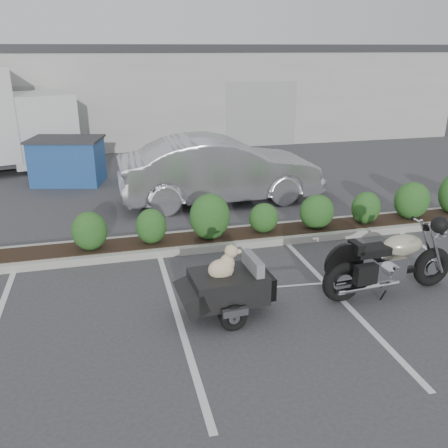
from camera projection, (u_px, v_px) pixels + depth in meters
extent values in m
plane|color=#38383A|center=(259.00, 289.00, 8.13)|extent=(90.00, 90.00, 0.00)
cube|color=#9E9E93|center=(272.00, 234.00, 10.34)|extent=(12.00, 1.00, 0.15)
cube|color=#9EA099|center=(150.00, 89.00, 22.87)|extent=(26.00, 10.00, 4.00)
torus|color=black|center=(342.00, 281.00, 7.66)|extent=(0.72, 0.22, 0.71)
torus|color=black|center=(432.00, 267.00, 8.16)|extent=(0.72, 0.22, 0.71)
cylinder|color=silver|center=(342.00, 281.00, 7.66)|extent=(0.30, 0.15, 0.30)
cylinder|color=silver|center=(432.00, 267.00, 8.16)|extent=(0.26, 0.12, 0.25)
cylinder|color=silver|center=(436.00, 249.00, 7.91)|extent=(0.46, 0.08, 0.94)
cylinder|color=silver|center=(427.00, 244.00, 8.09)|extent=(0.46, 0.08, 0.94)
cylinder|color=silver|center=(427.00, 225.00, 7.81)|extent=(0.08, 0.74, 0.04)
cylinder|color=silver|center=(440.00, 233.00, 7.95)|extent=(0.14, 0.20, 0.19)
sphere|color=black|center=(440.00, 225.00, 7.47)|extent=(0.29, 0.29, 0.28)
cube|color=silver|center=(385.00, 266.00, 7.83)|extent=(0.60, 0.40, 0.36)
cube|color=black|center=(390.00, 272.00, 7.91)|extent=(0.96, 0.17, 0.08)
ellipsoid|color=#B2AD8F|center=(403.00, 245.00, 7.79)|extent=(0.72, 0.44, 0.35)
cube|color=black|center=(371.00, 251.00, 7.63)|extent=(0.60, 0.35, 0.13)
cube|color=black|center=(356.00, 247.00, 7.51)|extent=(0.15, 0.33, 0.17)
cylinder|color=silver|center=(368.00, 287.00, 7.62)|extent=(1.12, 0.16, 0.10)
cylinder|color=silver|center=(355.00, 277.00, 7.96)|extent=(1.12, 0.16, 0.10)
cube|color=black|center=(366.00, 274.00, 7.37)|extent=(0.37, 0.17, 0.32)
cube|color=black|center=(228.00, 286.00, 7.22)|extent=(1.16, 0.83, 0.45)
cube|color=slate|center=(253.00, 266.00, 7.24)|extent=(0.17, 0.66, 0.32)
cube|color=slate|center=(231.00, 279.00, 7.20)|extent=(0.78, 0.70, 0.04)
cube|color=black|center=(191.00, 296.00, 7.08)|extent=(0.45, 0.79, 0.39)
cube|color=black|center=(264.00, 284.00, 7.41)|extent=(0.24, 0.54, 0.36)
torus|color=black|center=(234.00, 318.00, 6.91)|extent=(0.42, 0.14, 0.41)
torus|color=black|center=(216.00, 290.00, 7.71)|extent=(0.42, 0.14, 0.41)
cube|color=silver|center=(235.00, 312.00, 6.82)|extent=(0.39, 0.11, 0.11)
cube|color=silver|center=(215.00, 282.00, 7.71)|extent=(0.39, 0.11, 0.11)
cylinder|color=black|center=(224.00, 303.00, 7.31)|extent=(0.10, 0.96, 0.04)
cylinder|color=silver|center=(279.00, 286.00, 7.51)|extent=(0.64, 0.08, 0.04)
ellipsoid|color=#D0B98C|center=(221.00, 269.00, 7.09)|extent=(0.41, 0.29, 0.32)
ellipsoid|color=#D0B98C|center=(227.00, 263.00, 7.09)|extent=(0.24, 0.23, 0.29)
sphere|color=#D0B98C|center=(231.00, 251.00, 7.04)|extent=(0.21, 0.21, 0.20)
ellipsoid|color=#D0B98C|center=(237.00, 252.00, 7.08)|extent=(0.15, 0.09, 0.07)
sphere|color=black|center=(241.00, 251.00, 7.10)|extent=(0.04, 0.04, 0.04)
ellipsoid|color=#D0B98C|center=(230.00, 252.00, 6.97)|extent=(0.05, 0.05, 0.11)
ellipsoid|color=#D0B98C|center=(227.00, 249.00, 7.07)|extent=(0.05, 0.05, 0.11)
cylinder|color=#D0B98C|center=(230.00, 277.00, 7.11)|extent=(0.05, 0.05, 0.13)
cylinder|color=#D0B98C|center=(228.00, 273.00, 7.23)|extent=(0.05, 0.05, 0.13)
imported|color=#B2B2BA|center=(220.00, 170.00, 12.48)|extent=(5.32, 1.94, 1.74)
cube|color=navy|center=(68.00, 162.00, 14.27)|extent=(2.23, 1.75, 1.32)
cube|color=#2D2D30|center=(65.00, 139.00, 14.03)|extent=(2.37, 1.88, 0.07)
cube|color=silver|center=(41.00, 128.00, 16.17)|extent=(2.63, 2.85, 2.30)
cube|color=black|center=(42.00, 137.00, 16.28)|extent=(0.58, 1.95, 1.05)
cylinder|color=black|center=(43.00, 159.00, 15.43)|extent=(0.98, 0.52, 0.94)
cylinder|color=black|center=(33.00, 147.00, 17.32)|extent=(0.98, 0.52, 0.94)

